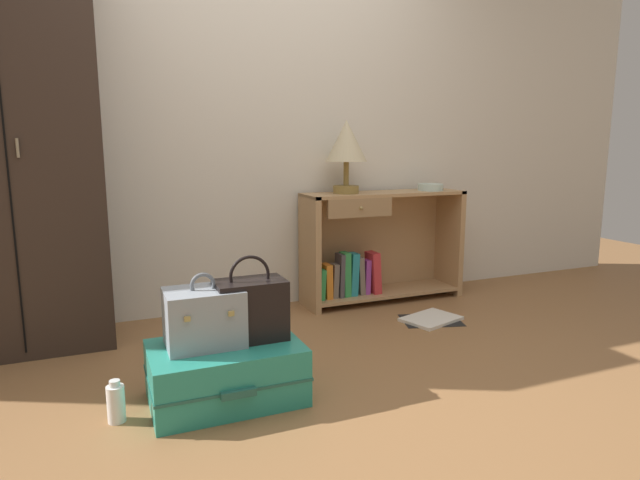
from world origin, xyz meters
name	(u,v)px	position (x,y,z in m)	size (l,w,h in m)	color
ground_plane	(347,399)	(0.00, 0.00, 0.00)	(9.00, 9.00, 0.00)	olive
back_wall	(248,109)	(0.00, 1.50, 1.30)	(6.40, 0.10, 2.60)	silver
wardrobe	(12,148)	(-1.31, 1.20, 1.06)	(0.85, 0.47, 2.12)	#33261E
bookshelf	(375,248)	(0.82, 1.28, 0.37)	(1.14, 0.33, 0.76)	tan
table_lamp	(346,144)	(0.59, 1.27, 1.07)	(0.27, 0.27, 0.48)	olive
bowl	(430,187)	(1.23, 1.24, 0.78)	(0.18, 0.18, 0.05)	silver
suitcase_large	(226,372)	(-0.48, 0.19, 0.12)	(0.63, 0.44, 0.24)	teal
train_case	(204,317)	(-0.56, 0.23, 0.37)	(0.31, 0.24, 0.31)	#8E99A3
handbag	(250,309)	(-0.36, 0.22, 0.38)	(0.30, 0.18, 0.37)	black
bottle	(116,403)	(-0.92, 0.18, 0.08)	(0.07, 0.07, 0.17)	white
open_book_on_floor	(431,319)	(0.93, 0.74, 0.01)	(0.42, 0.35, 0.02)	white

